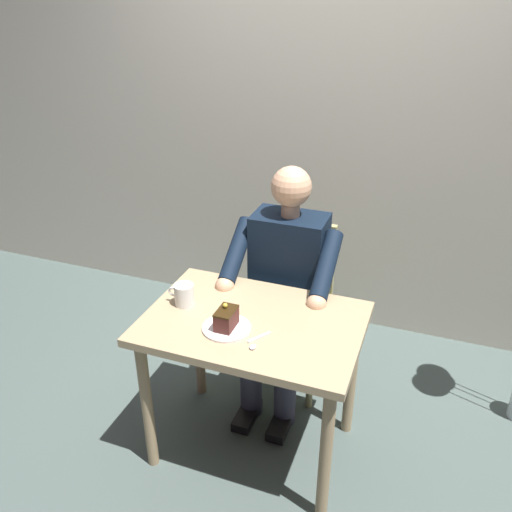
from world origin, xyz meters
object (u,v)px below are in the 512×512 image
(chair, at_px, (293,298))
(seated_person, at_px, (284,288))
(cake_slice, at_px, (226,318))
(dessert_spoon, at_px, (256,342))
(dining_table, at_px, (253,341))
(coffee_cup, at_px, (184,294))

(chair, height_order, seated_person, seated_person)
(cake_slice, xyz_separation_m, dessert_spoon, (-0.15, 0.05, -0.05))
(cake_slice, bearing_deg, chair, -96.38)
(dining_table, distance_m, coffee_cup, 0.36)
(seated_person, height_order, cake_slice, seated_person)
(dining_table, distance_m, cake_slice, 0.20)
(seated_person, distance_m, coffee_cup, 0.55)
(chair, distance_m, cake_slice, 0.77)
(chair, distance_m, coffee_cup, 0.74)
(chair, xyz_separation_m, seated_person, (-0.00, 0.17, 0.16))
(chair, bearing_deg, seated_person, 90.00)
(dessert_spoon, bearing_deg, dining_table, -65.60)
(dessert_spoon, bearing_deg, chair, -84.90)
(seated_person, distance_m, cake_slice, 0.55)
(dining_table, relative_size, dessert_spoon, 6.68)
(coffee_cup, distance_m, dessert_spoon, 0.43)
(dining_table, bearing_deg, seated_person, -90.00)
(dining_table, relative_size, coffee_cup, 7.57)
(chair, xyz_separation_m, cake_slice, (0.08, 0.70, 0.29))
(dining_table, distance_m, chair, 0.62)
(dining_table, xyz_separation_m, dessert_spoon, (-0.07, 0.15, 0.11))
(chair, height_order, dessert_spoon, chair)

